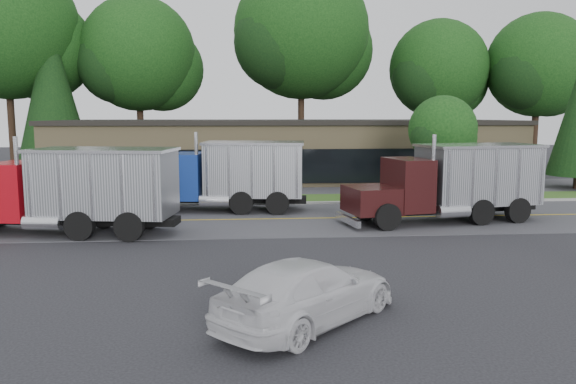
# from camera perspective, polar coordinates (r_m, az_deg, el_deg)

# --- Properties ---
(ground) EXTENTS (140.00, 140.00, 0.00)m
(ground) POSITION_cam_1_polar(r_m,az_deg,el_deg) (16.53, -0.22, -8.50)
(ground) COLOR #36363B
(ground) RESTS_ON ground
(road) EXTENTS (60.00, 8.00, 0.02)m
(road) POSITION_cam_1_polar(r_m,az_deg,el_deg) (25.28, -1.81, -2.79)
(road) COLOR #5A5A5F
(road) RESTS_ON ground
(center_line) EXTENTS (60.00, 0.12, 0.01)m
(center_line) POSITION_cam_1_polar(r_m,az_deg,el_deg) (25.28, -1.81, -2.79)
(center_line) COLOR gold
(center_line) RESTS_ON ground
(curb) EXTENTS (60.00, 0.30, 0.12)m
(curb) POSITION_cam_1_polar(r_m,az_deg,el_deg) (29.42, -2.22, -1.29)
(curb) COLOR #9E9E99
(curb) RESTS_ON ground
(grass_verge) EXTENTS (60.00, 3.40, 0.03)m
(grass_verge) POSITION_cam_1_polar(r_m,az_deg,el_deg) (31.19, -2.36, -0.77)
(grass_verge) COLOR #3C6221
(grass_verge) RESTS_ON ground
(far_parking) EXTENTS (60.00, 7.00, 0.02)m
(far_parking) POSITION_cam_1_polar(r_m,az_deg,el_deg) (36.14, -2.68, 0.41)
(far_parking) COLOR #5A5A5F
(far_parking) RESTS_ON ground
(strip_mall) EXTENTS (32.00, 12.00, 4.00)m
(strip_mall) POSITION_cam_1_polar(r_m,az_deg,el_deg) (42.03, -0.25, 4.19)
(strip_mall) COLOR #9C885F
(strip_mall) RESTS_ON ground
(tree_far_a) EXTENTS (12.16, 11.45, 17.35)m
(tree_far_a) POSITION_cam_1_polar(r_m,az_deg,el_deg) (51.84, -26.49, 14.12)
(tree_far_a) COLOR #382619
(tree_far_a) RESTS_ON ground
(tree_far_b) EXTENTS (10.30, 9.69, 14.69)m
(tree_far_b) POSITION_cam_1_polar(r_m,az_deg,el_deg) (50.90, -14.77, 12.88)
(tree_far_b) COLOR #382619
(tree_far_b) RESTS_ON ground
(tree_far_c) EXTENTS (12.42, 11.69, 17.72)m
(tree_far_c) POSITION_cam_1_polar(r_m,az_deg,el_deg) (50.70, 1.57, 15.35)
(tree_far_c) COLOR #382619
(tree_far_c) RESTS_ON ground
(tree_far_d) EXTENTS (9.08, 8.54, 12.95)m
(tree_far_d) POSITION_cam_1_polar(r_m,az_deg,el_deg) (52.05, 15.15, 11.52)
(tree_far_d) COLOR #382619
(tree_far_d) RESTS_ON ground
(tree_far_e) EXTENTS (9.30, 8.76, 13.27)m
(tree_far_e) POSITION_cam_1_polar(r_m,az_deg,el_deg) (53.49, 24.15, 11.23)
(tree_far_e) COLOR #382619
(tree_far_e) RESTS_ON ground
(evergreen_left) EXTENTS (5.42, 5.42, 12.32)m
(evergreen_left) POSITION_cam_1_polar(r_m,az_deg,el_deg) (48.19, -22.86, 9.73)
(evergreen_left) COLOR #382619
(evergreen_left) RESTS_ON ground
(tree_verge) EXTENTS (4.04, 3.80, 5.76)m
(tree_verge) POSITION_cam_1_polar(r_m,az_deg,el_deg) (32.88, 15.50, 5.81)
(tree_verge) COLOR #382619
(tree_verge) RESTS_ON ground
(dump_truck_red) EXTENTS (9.30, 3.88, 3.36)m
(dump_truck_red) POSITION_cam_1_polar(r_m,az_deg,el_deg) (23.40, -20.91, 0.33)
(dump_truck_red) COLOR black
(dump_truck_red) RESTS_ON ground
(dump_truck_blue) EXTENTS (8.33, 3.49, 3.36)m
(dump_truck_blue) POSITION_cam_1_polar(r_m,az_deg,el_deg) (27.45, -5.78, 1.83)
(dump_truck_blue) COLOR black
(dump_truck_blue) RESTS_ON ground
(dump_truck_maroon) EXTENTS (8.94, 4.09, 3.36)m
(dump_truck_maroon) POSITION_cam_1_polar(r_m,az_deg,el_deg) (25.61, 16.49, 1.12)
(dump_truck_maroon) COLOR black
(dump_truck_maroon) RESTS_ON ground
(rally_car) EXTENTS (4.94, 4.96, 1.44)m
(rally_car) POSITION_cam_1_polar(r_m,az_deg,el_deg) (12.80, 2.01, -10.03)
(rally_car) COLOR silver
(rally_car) RESTS_ON ground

